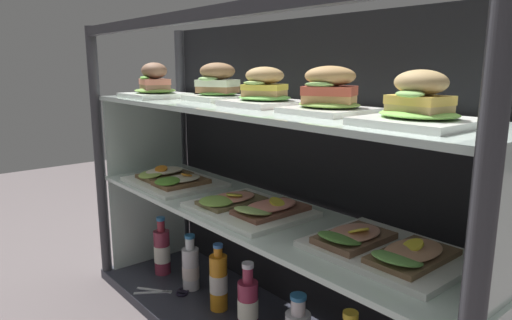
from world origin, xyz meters
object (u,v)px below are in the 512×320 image
(open_sandwich_tray_far_left, at_px, (249,207))
(open_sandwich_tray_mid_left, at_px, (384,248))
(plated_roll_sandwich_far_left, at_px, (155,85))
(juice_bottle_front_fourth, at_px, (162,251))
(plated_roll_sandwich_center, at_px, (217,85))
(plated_roll_sandwich_near_left_corner, at_px, (264,92))
(plated_roll_sandwich_far_right, at_px, (329,96))
(juice_bottle_back_left, at_px, (191,267))
(juice_bottle_front_middle, at_px, (248,307))
(juice_bottle_front_left_end, at_px, (219,281))
(plated_roll_sandwich_mid_right, at_px, (419,107))
(kitchen_scissors, at_px, (175,292))
(open_sandwich_tray_mid_right, at_px, (171,179))

(open_sandwich_tray_far_left, bearing_deg, open_sandwich_tray_mid_left, 5.32)
(plated_roll_sandwich_far_left, height_order, open_sandwich_tray_far_left, plated_roll_sandwich_far_left)
(juice_bottle_front_fourth, bearing_deg, plated_roll_sandwich_center, 14.63)
(plated_roll_sandwich_center, distance_m, plated_roll_sandwich_near_left_corner, 0.25)
(plated_roll_sandwich_far_right, height_order, juice_bottle_back_left, plated_roll_sandwich_far_right)
(juice_bottle_front_fourth, height_order, juice_bottle_back_left, juice_bottle_front_fourth)
(plated_roll_sandwich_far_left, bearing_deg, juice_bottle_front_fourth, 152.82)
(plated_roll_sandwich_center, relative_size, juice_bottle_front_middle, 0.73)
(juice_bottle_front_left_end, bearing_deg, plated_roll_sandwich_center, 140.61)
(plated_roll_sandwich_center, relative_size, plated_roll_sandwich_mid_right, 0.87)
(kitchen_scissors, bearing_deg, open_sandwich_tray_mid_left, 6.04)
(open_sandwich_tray_far_left, distance_m, juice_bottle_front_left_end, 0.36)
(plated_roll_sandwich_mid_right, height_order, juice_bottle_back_left, plated_roll_sandwich_mid_right)
(juice_bottle_front_middle, xyz_separation_m, kitchen_scissors, (-0.38, -0.03, -0.09))
(juice_bottle_back_left, xyz_separation_m, juice_bottle_front_middle, (0.37, -0.03, 0.02))
(plated_roll_sandwich_center, bearing_deg, juice_bottle_back_left, -152.51)
(juice_bottle_front_middle, relative_size, kitchen_scissors, 1.32)
(kitchen_scissors, bearing_deg, juice_bottle_front_middle, 4.89)
(open_sandwich_tray_mid_right, relative_size, juice_bottle_front_left_end, 1.47)
(plated_roll_sandwich_near_left_corner, distance_m, juice_bottle_front_left_end, 0.66)
(open_sandwich_tray_far_left, distance_m, juice_bottle_front_middle, 0.31)
(plated_roll_sandwich_mid_right, bearing_deg, plated_roll_sandwich_far_left, -178.56)
(juice_bottle_front_fourth, relative_size, kitchen_scissors, 1.28)
(plated_roll_sandwich_mid_right, relative_size, juice_bottle_back_left, 0.97)
(plated_roll_sandwich_near_left_corner, relative_size, plated_roll_sandwich_mid_right, 0.99)
(juice_bottle_front_fourth, bearing_deg, open_sandwich_tray_mid_left, 2.35)
(plated_roll_sandwich_far_left, bearing_deg, open_sandwich_tray_mid_right, 15.08)
(plated_roll_sandwich_mid_right, height_order, open_sandwich_tray_far_left, plated_roll_sandwich_mid_right)
(plated_roll_sandwich_far_left, xyz_separation_m, plated_roll_sandwich_mid_right, (1.01, 0.03, -0.01))
(juice_bottle_front_middle, bearing_deg, plated_roll_sandwich_near_left_corner, 98.79)
(open_sandwich_tray_mid_left, height_order, juice_bottle_front_middle, open_sandwich_tray_mid_left)
(plated_roll_sandwich_center, xyz_separation_m, juice_bottle_back_left, (-0.11, -0.06, -0.66))
(plated_roll_sandwich_far_left, xyz_separation_m, juice_bottle_front_left_end, (0.32, 0.04, -0.64))
(juice_bottle_back_left, relative_size, kitchen_scissors, 1.15)
(open_sandwich_tray_far_left, height_order, kitchen_scissors, open_sandwich_tray_far_left)
(juice_bottle_front_middle, bearing_deg, plated_roll_sandwich_mid_right, 1.51)
(open_sandwich_tray_mid_left, bearing_deg, open_sandwich_tray_mid_right, -176.86)
(open_sandwich_tray_mid_right, xyz_separation_m, kitchen_scissors, (0.06, -0.04, -0.40))
(plated_roll_sandwich_near_left_corner, distance_m, kitchen_scissors, 0.82)
(juice_bottle_back_left, bearing_deg, plated_roll_sandwich_near_left_corner, 6.01)
(plated_roll_sandwich_center, height_order, juice_bottle_back_left, plated_roll_sandwich_center)
(plated_roll_sandwich_center, xyz_separation_m, juice_bottle_front_left_end, (0.07, -0.06, -0.64))
(plated_roll_sandwich_near_left_corner, bearing_deg, open_sandwich_tray_mid_left, -2.26)
(open_sandwich_tray_far_left, relative_size, juice_bottle_front_fourth, 1.47)
(plated_roll_sandwich_near_left_corner, bearing_deg, plated_roll_sandwich_center, 175.81)
(plated_roll_sandwich_center, relative_size, plated_roll_sandwich_far_right, 0.94)
(juice_bottle_front_left_end, relative_size, juice_bottle_front_middle, 0.97)
(plated_roll_sandwich_far_left, distance_m, kitchen_scissors, 0.74)
(plated_roll_sandwich_far_left, height_order, juice_bottle_back_left, plated_roll_sandwich_far_left)
(plated_roll_sandwich_far_left, distance_m, open_sandwich_tray_far_left, 0.60)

